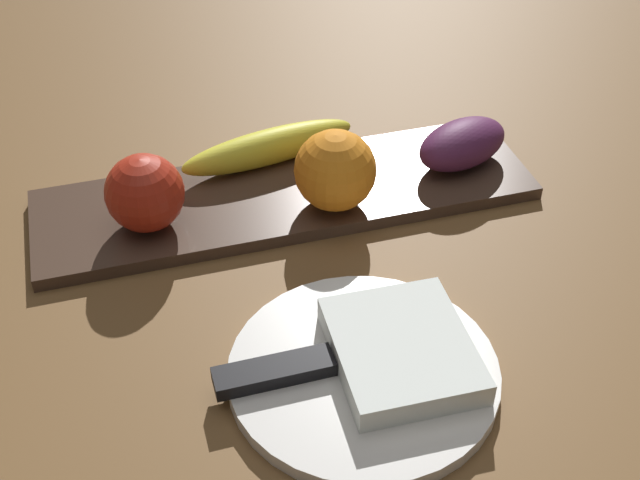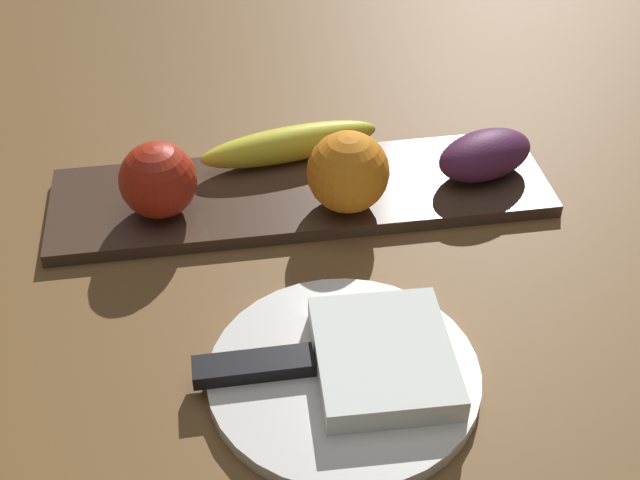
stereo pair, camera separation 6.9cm
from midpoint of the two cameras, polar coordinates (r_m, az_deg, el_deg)
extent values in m
plane|color=brown|center=(0.80, -2.30, 1.94)|extent=(2.40, 2.40, 0.00)
cube|color=#463226|center=(0.81, -4.78, 2.96)|extent=(0.47, 0.13, 0.01)
sphere|color=#AD2615|center=(0.76, -14.36, 3.00)|extent=(0.07, 0.07, 0.07)
ellipsoid|color=yellow|center=(0.83, -5.87, 6.20)|extent=(0.18, 0.07, 0.03)
sphere|color=orange|center=(0.76, -1.58, 4.63)|extent=(0.07, 0.07, 0.07)
ellipsoid|color=#522148|center=(0.83, 7.26, 6.39)|extent=(0.11, 0.08, 0.04)
cylinder|color=white|center=(0.64, -0.19, -9.11)|extent=(0.20, 0.20, 0.01)
cube|color=white|center=(0.63, 2.05, -7.64)|extent=(0.10, 0.12, 0.02)
cube|color=silver|center=(0.64, -0.96, -8.19)|extent=(0.15, 0.02, 0.00)
cube|color=black|center=(0.63, -6.33, -8.99)|extent=(0.09, 0.02, 0.01)
camera|label=1|loc=(0.03, -92.86, -2.37)|focal=47.32mm
camera|label=2|loc=(0.03, 87.14, 2.37)|focal=47.32mm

